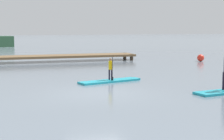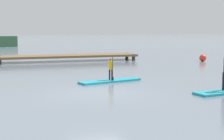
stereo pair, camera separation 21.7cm
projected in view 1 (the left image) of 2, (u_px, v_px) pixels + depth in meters
The scene contains 5 objects.
ground_plane at pixel (98, 92), 15.75m from camera, with size 240.00×240.00×0.00m, color slate.
paddleboard_near at pixel (110, 81), 18.80m from camera, with size 3.49×1.56×0.10m.
paddler_child_solo at pixel (111, 68), 18.71m from camera, with size 0.24×0.39×1.19m.
floating_dock at pixel (66, 56), 30.26m from camera, with size 11.53×2.23×0.52m.
mooring_buoy_near at pixel (201, 58), 30.21m from camera, with size 0.57×0.57×0.57m, color red.
Camera 1 is at (-4.41, -14.91, 2.78)m, focal length 58.91 mm.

